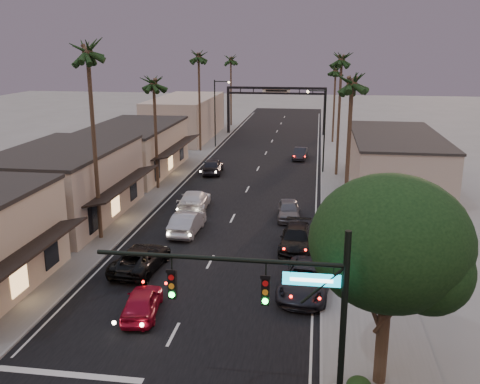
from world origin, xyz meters
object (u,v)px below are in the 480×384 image
(corner_tree, at_px, (392,248))
(oncoming_pickup, at_px, (141,258))
(oncoming_silver, at_px, (187,222))
(streetlight_right, at_px, (322,124))
(streetlight_left, at_px, (217,108))
(palm_rb, at_px, (342,55))
(palm_far, at_px, (231,57))
(palm_ra, at_px, (352,77))
(curbside_near, at_px, (306,280))
(traffic_signal, at_px, (286,305))
(palm_lc, at_px, (153,78))
(palm_lb, at_px, (87,46))
(palm_rc, at_px, (336,67))
(palm_ld, at_px, (199,53))
(oncoming_red, at_px, (142,302))
(arch, at_px, (276,98))
(curbside_black, at_px, (296,239))

(corner_tree, height_order, oncoming_pickup, corner_tree)
(oncoming_pickup, bearing_deg, oncoming_silver, -95.35)
(streetlight_right, height_order, streetlight_left, same)
(palm_rb, relative_size, palm_far, 1.08)
(palm_ra, distance_m, curbside_near, 13.88)
(traffic_signal, distance_m, streetlight_right, 41.02)
(corner_tree, height_order, palm_lc, palm_lc)
(palm_lb, relative_size, palm_rc, 1.25)
(palm_ld, height_order, palm_far, palm_ld)
(palm_lc, relative_size, palm_rc, 1.00)
(corner_tree, height_order, oncoming_red, corner_tree)
(corner_tree, height_order, streetlight_left, streetlight_left)
(streetlight_right, bearing_deg, corner_tree, -86.11)
(streetlight_right, distance_m, oncoming_pickup, 30.23)
(palm_ra, bearing_deg, palm_rb, 90.00)
(palm_far, bearing_deg, curbside_near, -76.95)
(oncoming_silver, relative_size, curbside_near, 0.86)
(arch, xyz_separation_m, palm_rb, (8.60, -26.00, 6.88))
(palm_ra, height_order, oncoming_pickup, palm_ra)
(palm_ld, bearing_deg, oncoming_red, -81.44)
(palm_lb, height_order, palm_rc, palm_lb)
(palm_lb, relative_size, oncoming_silver, 3.09)
(palm_rb, bearing_deg, traffic_signal, -94.16)
(arch, distance_m, streetlight_left, 13.85)
(oncoming_pickup, bearing_deg, corner_tree, 148.80)
(oncoming_pickup, bearing_deg, palm_rb, -110.49)
(corner_tree, distance_m, streetlight_right, 37.64)
(oncoming_red, height_order, curbside_near, curbside_near)
(streetlight_left, distance_m, oncoming_silver, 34.41)
(oncoming_silver, bearing_deg, palm_far, -82.25)
(streetlight_right, xyz_separation_m, palm_ld, (-15.52, 10.00, 7.09))
(palm_lc, xyz_separation_m, curbside_near, (14.80, -20.57, -9.67))
(traffic_signal, relative_size, palm_rb, 0.60)
(arch, relative_size, palm_ld, 1.07)
(palm_rc, bearing_deg, palm_far, 140.36)
(oncoming_red, xyz_separation_m, oncoming_silver, (-0.69, 12.45, 0.10))
(traffic_signal, distance_m, arch, 66.24)
(curbside_black, bearing_deg, streetlight_right, 87.99)
(corner_tree, height_order, palm_rb, palm_rb)
(oncoming_silver, bearing_deg, oncoming_red, 95.04)
(streetlight_left, xyz_separation_m, curbside_near, (13.12, -42.57, -4.53))
(streetlight_left, relative_size, palm_ra, 0.68)
(arch, relative_size, palm_lc, 1.25)
(palm_lc, bearing_deg, palm_rc, 58.44)
(palm_ld, height_order, palm_rb, same)
(streetlight_left, height_order, oncoming_pickup, streetlight_left)
(streetlight_right, relative_size, curbside_near, 1.56)
(traffic_signal, xyz_separation_m, palm_ld, (-14.29, 51.00, 7.33))
(traffic_signal, bearing_deg, palm_ld, 105.65)
(palm_lc, bearing_deg, palm_ra, -34.90)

